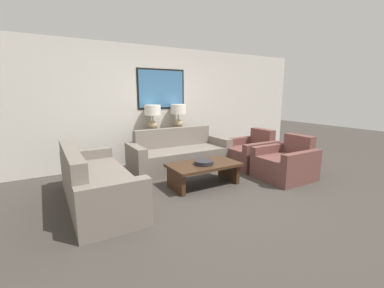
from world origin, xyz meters
name	(u,v)px	position (x,y,z in m)	size (l,w,h in m)	color
ground_plane	(223,192)	(0.00, 0.00, 0.00)	(20.00, 20.00, 0.00)	#3D3833
back_wall	(161,105)	(0.00, 2.48, 1.33)	(8.28, 0.12, 2.65)	beige
console_table	(166,146)	(0.00, 2.21, 0.38)	(1.24, 0.39, 0.76)	#332319
table_lamp_left	(153,114)	(-0.32, 2.21, 1.15)	(0.36, 0.36, 0.59)	tan
table_lamp_right	(178,113)	(0.32, 2.21, 1.15)	(0.36, 0.36, 0.59)	tan
couch_by_back_wall	(180,155)	(0.00, 1.54, 0.30)	(2.14, 0.85, 0.86)	slate
couch_by_side	(96,184)	(-1.89, 0.62, 0.30)	(0.85, 2.14, 0.86)	slate
coffee_table	(204,169)	(-0.10, 0.45, 0.30)	(1.24, 0.69, 0.40)	#3D2616
decorative_bowl	(204,162)	(-0.13, 0.40, 0.43)	(0.33, 0.33, 0.07)	#232328
armchair_near_back_wall	(250,154)	(1.45, 0.93, 0.28)	(0.95, 0.87, 0.82)	brown
armchair_near_camera	(286,164)	(1.45, -0.04, 0.28)	(0.95, 0.87, 0.82)	brown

